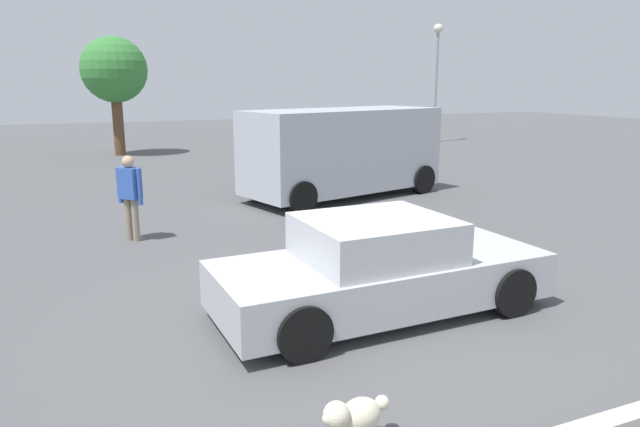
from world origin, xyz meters
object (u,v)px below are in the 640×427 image
at_px(van_white, 343,150).
at_px(light_post_near, 437,62).
at_px(pedestrian, 130,191).
at_px(dog, 355,415).
at_px(sedan_foreground, 380,269).

xyz_separation_m(van_white, light_post_near, (10.24, 10.94, 2.69)).
height_order(pedestrian, light_post_near, light_post_near).
bearing_deg(dog, pedestrian, -90.51).
distance_m(van_white, light_post_near, 15.22).
relative_size(dog, pedestrian, 0.40).
height_order(dog, light_post_near, light_post_near).
height_order(sedan_foreground, dog, sedan_foreground).
bearing_deg(sedan_foreground, van_white, 66.17).
bearing_deg(light_post_near, dog, -125.57).
bearing_deg(dog, light_post_near, -133.98).
bearing_deg(sedan_foreground, pedestrian, 115.84).
height_order(dog, van_white, van_white).
bearing_deg(light_post_near, van_white, -133.12).
bearing_deg(sedan_foreground, dog, -124.72).
bearing_deg(light_post_near, pedestrian, -139.91).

